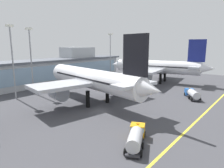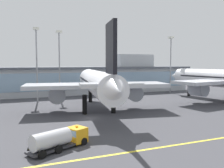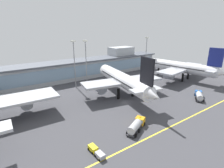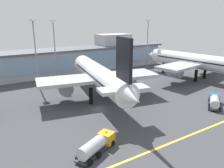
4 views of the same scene
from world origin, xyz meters
name	(u,v)px [view 4 (image 4 of 4)]	position (x,y,z in m)	size (l,w,h in m)	color
ground_plane	(99,109)	(0.00, 0.00, 0.00)	(180.00, 180.00, 0.00)	#424247
taxiway_centreline_stripe	(157,149)	(0.00, -22.00, 0.01)	(144.00, 0.50, 0.01)	yellow
terminal_building	(52,61)	(2.07, 44.70, 5.85)	(117.70, 14.00, 15.85)	#ADB2B7
airliner_near_right	(99,76)	(4.15, 6.96, 7.12)	(36.27, 49.13, 19.42)	black
airliner_far_right	(195,61)	(47.41, 7.35, 7.06)	(39.39, 47.74, 19.28)	black
fuel_tanker_truck	(215,101)	(28.13, -14.72, 1.51)	(8.80, 7.19, 2.90)	black
service_truck_far	(97,144)	(-9.78, -17.03, 1.51)	(9.20, 6.15, 2.90)	black
apron_light_mast_west	(148,37)	(44.95, 33.08, 14.99)	(1.80, 1.80, 22.78)	gray
apron_light_mast_centre	(54,42)	(-0.47, 31.49, 14.95)	(1.80, 1.80, 22.72)	gray
apron_light_mast_east	(35,44)	(-7.94, 29.16, 15.13)	(1.80, 1.80, 23.03)	gray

